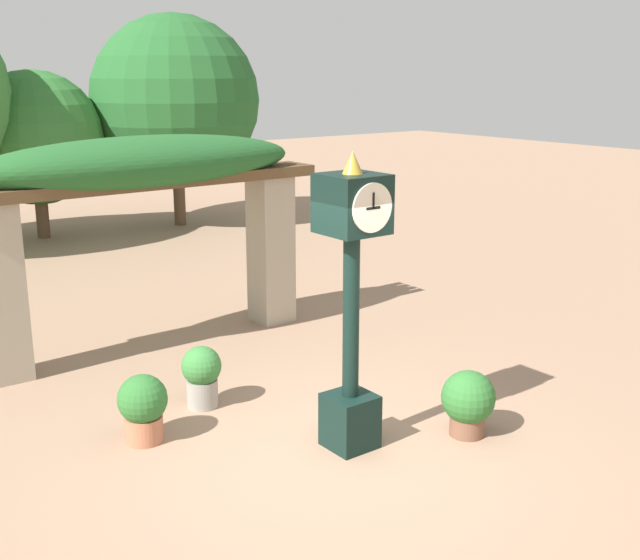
% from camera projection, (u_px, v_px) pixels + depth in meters
% --- Properties ---
extents(ground_plane, '(60.00, 60.00, 0.00)m').
position_uv_depth(ground_plane, '(333.00, 456.00, 7.90)').
color(ground_plane, '#9E7A60').
extents(pedestal_clock, '(0.56, 0.61, 2.97)m').
position_uv_depth(pedestal_clock, '(351.00, 291.00, 7.70)').
color(pedestal_clock, black).
rests_on(pedestal_clock, ground).
extents(pergola, '(5.04, 1.13, 2.86)m').
position_uv_depth(pergola, '(145.00, 190.00, 10.46)').
color(pergola, '#A89E89').
rests_on(pergola, ground).
extents(potted_plant_near_left, '(0.45, 0.45, 0.71)m').
position_uv_depth(potted_plant_near_left, '(202.00, 374.00, 8.96)').
color(potted_plant_near_left, gray).
rests_on(potted_plant_near_left, ground).
extents(potted_plant_near_right, '(0.56, 0.56, 0.70)m').
position_uv_depth(potted_plant_near_right, '(468.00, 401.00, 8.27)').
color(potted_plant_near_right, brown).
rests_on(potted_plant_near_right, ground).
extents(potted_plant_far_left, '(0.51, 0.51, 0.72)m').
position_uv_depth(potted_plant_far_left, '(143.00, 406.00, 8.12)').
color(potted_plant_far_left, '#B26B4C').
rests_on(potted_plant_far_left, ground).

